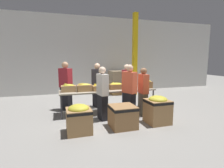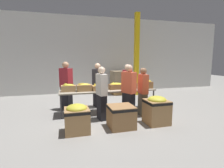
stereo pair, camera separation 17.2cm
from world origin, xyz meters
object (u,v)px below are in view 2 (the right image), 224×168
Objects in this scene: volunteer_1 at (66,86)px; volunteer_4 at (98,85)px; banana_box_1 at (84,87)px; banana_box_2 at (99,87)px; volunteer_2 at (129,92)px; donation_bin_0 at (77,117)px; volunteer_5 at (143,92)px; sorting_table at (108,91)px; banana_box_5 at (146,84)px; support_pillar at (137,55)px; donation_bin_1 at (121,116)px; donation_bin_2 at (157,109)px; volunteer_3 at (102,94)px; volunteer_0 at (127,85)px; pallet_stack_0 at (121,82)px; banana_box_3 at (116,86)px; banana_box_0 at (68,88)px; banana_box_4 at (130,85)px.

volunteer_4 is at bearing 52.46° from volunteer_1.
banana_box_2 is at bearing -2.45° from banana_box_1.
volunteer_2 reaches higher than donation_bin_0.
volunteer_5 is at bearing 19.69° from volunteer_1.
banana_box_2 is at bearing 66.36° from volunteer_5.
volunteer_2 is (0.77, -0.69, -0.07)m from banana_box_2.
sorting_table is at bearing 2.33° from banana_box_1.
banana_box_5 is at bearing -78.18° from volunteer_2.
donation_bin_0 is 5.29m from support_pillar.
support_pillar is (2.39, 2.49, 1.12)m from banana_box_2.
donation_bin_1 is 0.16× the size of support_pillar.
banana_box_5 is (2.17, -0.04, 0.03)m from banana_box_1.
donation_bin_2 reaches higher than sorting_table.
volunteer_3 is at bearing -31.05° from volunteer_4.
volunteer_4 is at bearing -101.91° from volunteer_0.
volunteer_3 is at bearing -4.47° from volunteer_1.
banana_box_1 is 0.40× the size of pallet_stack_0.
support_pillar is at bearing -17.18° from volunteer_5.
volunteer_3 reaches higher than donation_bin_1.
pallet_stack_0 is at bearing -39.39° from volunteer_2.
banana_box_1 is 0.29× the size of volunteer_0.
donation_bin_1 is at bearing 0.00° from donation_bin_0.
volunteer_2 is 1.38× the size of pallet_stack_0.
support_pillar reaches higher than banana_box_3.
banana_box_2 reaches higher than donation_bin_2.
volunteer_0 is at bearing -122.29° from support_pillar.
sorting_table is 1.38m from banana_box_5.
donation_bin_2 is (0.57, -0.68, -0.39)m from volunteer_2.
volunteer_4 is at bearing 66.24° from donation_bin_0.
donation_bin_1 is at bearing -135.54° from banana_box_5.
volunteer_2 is at bearing -58.49° from sorting_table.
banana_box_3 is 0.60× the size of donation_bin_2.
volunteer_3 is (-0.06, -0.65, -0.10)m from banana_box_2.
banana_box_5 is at bearing -91.22° from pallet_stack_0.
banana_box_5 is (2.66, -0.10, 0.03)m from banana_box_0.
banana_box_4 is (2.11, 0.01, 0.01)m from banana_box_0.
donation_bin_0 is (-0.84, -1.37, -0.50)m from banana_box_2.
banana_box_4 is at bearing 36.62° from donation_bin_0.
banana_box_3 is at bearing 174.34° from banana_box_5.
volunteer_0 is at bearing 80.91° from banana_box_4.
banana_box_1 is 0.66× the size of donation_bin_0.
pallet_stack_0 is at bearing 84.75° from donation_bin_2.
support_pillar is (2.45, 3.14, 1.22)m from volunteer_3.
volunteer_1 is at bearing 27.37° from volunteer_2.
volunteer_1 is 1.05× the size of volunteer_2.
volunteer_1 reaches higher than volunteer_0.
banana_box_3 is at bearing -52.11° from volunteer_3.
volunteer_4 reaches higher than banana_box_0.
volunteer_3 is 0.39× the size of support_pillar.
volunteer_0 is at bearing 5.27° from volunteer_5.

